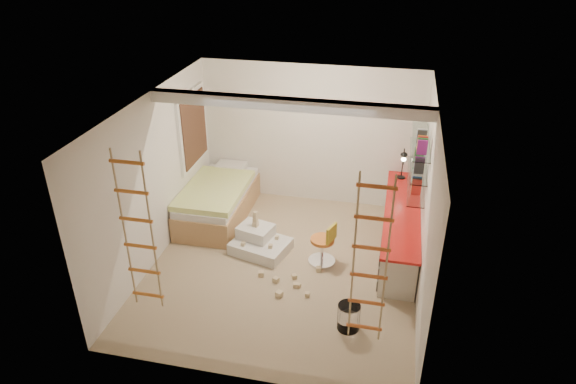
% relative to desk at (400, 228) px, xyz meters
% --- Properties ---
extents(floor, '(4.50, 4.50, 0.00)m').
position_rel_desk_xyz_m(floor, '(-1.72, -0.86, -0.40)').
color(floor, tan).
rests_on(floor, ground).
extents(ceiling_beam, '(4.00, 0.18, 0.16)m').
position_rel_desk_xyz_m(ceiling_beam, '(-1.72, -0.56, 2.12)').
color(ceiling_beam, white).
rests_on(ceiling_beam, ceiling).
extents(window_frame, '(0.06, 1.15, 1.35)m').
position_rel_desk_xyz_m(window_frame, '(-3.69, 0.64, 1.15)').
color(window_frame, white).
rests_on(window_frame, wall_left).
extents(window_blind, '(0.02, 1.00, 1.20)m').
position_rel_desk_xyz_m(window_blind, '(-3.65, 0.64, 1.15)').
color(window_blind, '#4C2D1E').
rests_on(window_blind, window_frame).
extents(rope_ladder_left, '(0.41, 0.04, 2.13)m').
position_rel_desk_xyz_m(rope_ladder_left, '(-3.07, -2.61, 1.11)').
color(rope_ladder_left, orange).
rests_on(rope_ladder_left, ceiling).
extents(rope_ladder_right, '(0.41, 0.04, 2.13)m').
position_rel_desk_xyz_m(rope_ladder_right, '(-0.37, -2.61, 1.11)').
color(rope_ladder_right, '#C74D22').
rests_on(rope_ladder_right, ceiling).
extents(waste_bin, '(0.30, 0.30, 0.37)m').
position_rel_desk_xyz_m(waste_bin, '(-0.59, -2.01, -0.22)').
color(waste_bin, white).
rests_on(waste_bin, floor).
extents(desk, '(0.56, 2.80, 0.75)m').
position_rel_desk_xyz_m(desk, '(0.00, 0.00, 0.00)').
color(desk, red).
rests_on(desk, floor).
extents(shelves, '(0.25, 1.80, 0.71)m').
position_rel_desk_xyz_m(shelves, '(0.15, 0.27, 1.10)').
color(shelves, white).
rests_on(shelves, wall_right).
extents(bed, '(1.02, 2.00, 0.69)m').
position_rel_desk_xyz_m(bed, '(-3.20, 0.36, -0.07)').
color(bed, '#AD7F51').
rests_on(bed, floor).
extents(task_lamp, '(0.14, 0.36, 0.57)m').
position_rel_desk_xyz_m(task_lamp, '(-0.05, 0.96, 0.73)').
color(task_lamp, black).
rests_on(task_lamp, desk).
extents(swivel_chair, '(0.54, 0.54, 0.72)m').
position_rel_desk_xyz_m(swivel_chair, '(-1.14, -0.64, -0.14)').
color(swivel_chair, '#CD6A27').
rests_on(swivel_chair, floor).
extents(play_platform, '(1.01, 0.87, 0.38)m').
position_rel_desk_xyz_m(play_platform, '(-2.20, -0.51, -0.25)').
color(play_platform, silver).
rests_on(play_platform, floor).
extents(toy_blocks, '(1.31, 1.25, 0.65)m').
position_rel_desk_xyz_m(toy_blocks, '(-1.81, -0.95, -0.22)').
color(toy_blocks, '#CCB284').
rests_on(toy_blocks, floor).
extents(books, '(0.14, 0.58, 0.92)m').
position_rel_desk_xyz_m(books, '(0.15, 0.27, 1.21)').
color(books, red).
rests_on(books, shelves).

